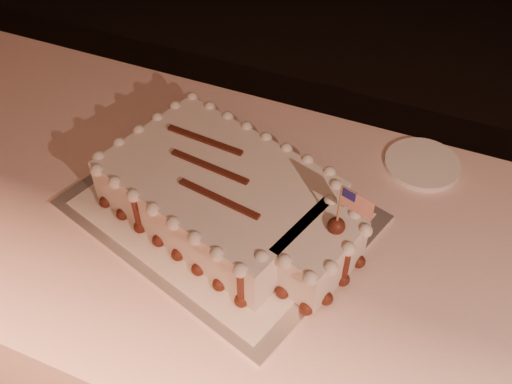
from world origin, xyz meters
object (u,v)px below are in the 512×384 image
at_px(side_plate, 422,164).
at_px(banquet_table, 334,356).
at_px(cake_board, 220,210).
at_px(sheet_cake, 230,198).

bearing_deg(side_plate, banquet_table, -102.08).
bearing_deg(cake_board, banquet_table, 14.46).
bearing_deg(side_plate, sheet_cake, -136.79).
distance_m(cake_board, sheet_cake, 0.06).
height_order(sheet_cake, side_plate, sheet_cake).
xyz_separation_m(banquet_table, side_plate, (0.07, 0.31, 0.38)).
relative_size(banquet_table, cake_board, 4.26).
bearing_deg(cake_board, sheet_cake, 0.17).
bearing_deg(cake_board, side_plate, 57.05).
distance_m(banquet_table, cake_board, 0.47).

